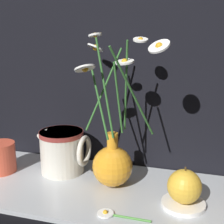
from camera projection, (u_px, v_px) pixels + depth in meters
name	position (u px, v px, depth m)	size (l,w,h in m)	color
ground_plane	(113.00, 194.00, 0.79)	(6.00, 6.00, 0.00)	black
shelf	(113.00, 191.00, 0.79)	(0.83, 0.31, 0.01)	#B2B7BC
vase_with_flowers	(113.00, 159.00, 0.79)	(0.25, 0.21, 0.38)	orange
yellow_mug	(0.00, 157.00, 0.88)	(0.09, 0.08, 0.08)	#DB5138
ceramic_pitcher	(63.00, 150.00, 0.87)	(0.15, 0.12, 0.13)	beige
saucer_plate	(183.00, 204.00, 0.71)	(0.10, 0.10, 0.01)	white
orange_fruit	(184.00, 186.00, 0.70)	(0.08, 0.08, 0.09)	gold
loose_daisy	(112.00, 214.00, 0.67)	(0.12, 0.04, 0.01)	#4C8E3D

